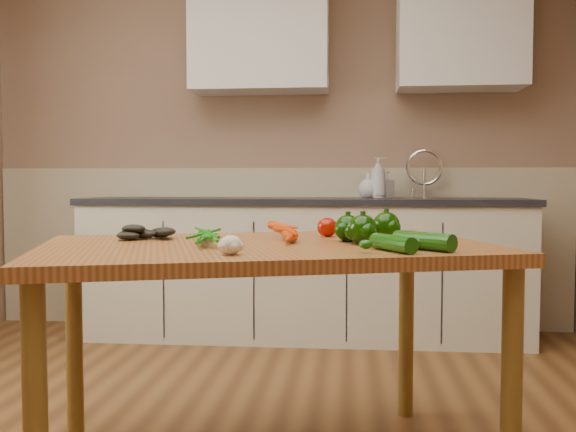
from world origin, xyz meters
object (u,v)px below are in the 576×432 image
(pepper_a, at_px, (348,228))
(tomato_b, at_px, (350,228))
(table, at_px, (266,269))
(soap_bottle_a, at_px, (378,178))
(tomato_a, at_px, (327,227))
(soap_bottle_b, at_px, (386,185))
(tomato_c, at_px, (369,230))
(zucchini_a, at_px, (424,241))
(pepper_c, at_px, (363,230))
(zucchini_b, at_px, (393,243))
(garlic_bulb, at_px, (231,245))
(leafy_greens, at_px, (145,225))
(soap_bottle_c, at_px, (368,185))
(pepper_b, at_px, (386,226))
(carrot_bunch, at_px, (261,231))

(pepper_a, height_order, tomato_b, pepper_a)
(table, height_order, tomato_b, tomato_b)
(soap_bottle_a, relative_size, tomato_a, 3.36)
(pepper_a, bearing_deg, tomato_a, 112.17)
(soap_bottle_b, relative_size, tomato_c, 2.56)
(soap_bottle_b, relative_size, zucchini_a, 0.82)
(soap_bottle_b, bearing_deg, pepper_c, 121.53)
(soap_bottle_a, bearing_deg, zucchini_b, 171.89)
(garlic_bulb, distance_m, zucchini_b, 0.49)
(soap_bottle_a, relative_size, soap_bottle_b, 1.53)
(soap_bottle_b, distance_m, leafy_greens, 2.25)
(table, xyz_separation_m, leafy_greens, (-0.46, 0.10, 0.14))
(soap_bottle_c, relative_size, zucchini_b, 0.88)
(leafy_greens, relative_size, tomato_a, 2.71)
(soap_bottle_b, xyz_separation_m, garlic_bulb, (-0.58, -2.48, -0.16))
(soap_bottle_b, height_order, zucchini_a, soap_bottle_b)
(soap_bottle_a, bearing_deg, soap_bottle_b, -37.43)
(soap_bottle_a, distance_m, zucchini_b, 2.26)
(zucchini_b, bearing_deg, pepper_b, 89.72)
(tomato_b, bearing_deg, pepper_c, -82.45)
(soap_bottle_a, bearing_deg, table, 160.33)
(soap_bottle_a, distance_m, tomato_a, 1.77)
(table, bearing_deg, pepper_c, -18.01)
(pepper_a, distance_m, pepper_c, 0.11)
(tomato_c, height_order, zucchini_b, tomato_c)
(soap_bottle_c, bearing_deg, pepper_a, -13.88)
(soap_bottle_b, bearing_deg, pepper_b, 123.61)
(pepper_b, bearing_deg, zucchini_b, -90.28)
(tomato_a, bearing_deg, pepper_a, -67.83)
(garlic_bulb, height_order, pepper_b, pepper_b)
(leafy_greens, height_order, zucchini_a, leafy_greens)
(table, height_order, zucchini_b, zucchini_b)
(pepper_b, bearing_deg, pepper_c, -116.90)
(leafy_greens, bearing_deg, pepper_b, 4.18)
(pepper_a, height_order, pepper_c, pepper_c)
(zucchini_a, bearing_deg, table, 161.56)
(leafy_greens, bearing_deg, tomato_b, 15.08)
(pepper_b, height_order, zucchini_b, pepper_b)
(soap_bottle_b, height_order, leafy_greens, soap_bottle_b)
(tomato_b, bearing_deg, soap_bottle_b, 82.57)
(tomato_b, bearing_deg, tomato_a, -167.39)
(soap_bottle_b, xyz_separation_m, tomato_c, (-0.17, -1.88, -0.16))
(tomato_a, bearing_deg, leafy_greens, -164.59)
(soap_bottle_a, relative_size, zucchini_b, 1.38)
(garlic_bulb, bearing_deg, soap_bottle_b, 76.86)
(garlic_bulb, xyz_separation_m, pepper_c, (0.38, 0.35, 0.02))
(garlic_bulb, bearing_deg, pepper_a, 53.12)
(pepper_a, height_order, tomato_c, pepper_a)
(soap_bottle_b, relative_size, garlic_bulb, 2.58)
(pepper_c, bearing_deg, carrot_bunch, 172.19)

